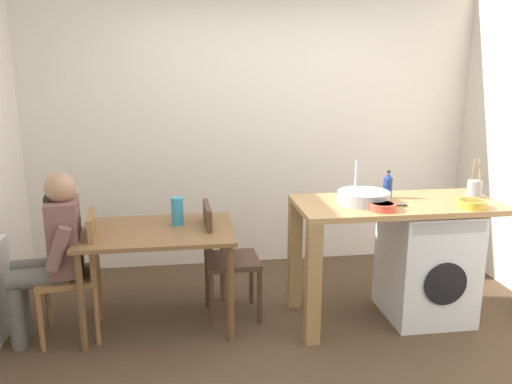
# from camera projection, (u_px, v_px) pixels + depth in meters

# --- Properties ---
(ground_plane) EXTENTS (5.46, 5.46, 0.00)m
(ground_plane) POSITION_uv_depth(u_px,v_px,m) (290.00, 351.00, 3.51)
(ground_plane) COLOR #4C3826
(wall_back) EXTENTS (4.60, 0.10, 2.70)m
(wall_back) POSITION_uv_depth(u_px,v_px,m) (254.00, 125.00, 4.87)
(wall_back) COLOR silver
(wall_back) RESTS_ON ground_plane
(dining_table) EXTENTS (1.10, 0.76, 0.74)m
(dining_table) POSITION_uv_depth(u_px,v_px,m) (157.00, 242.00, 3.74)
(dining_table) COLOR brown
(dining_table) RESTS_ON ground_plane
(chair_person_seat) EXTENTS (0.44, 0.44, 0.90)m
(chair_person_seat) POSITION_uv_depth(u_px,v_px,m) (79.00, 268.00, 3.61)
(chair_person_seat) COLOR olive
(chair_person_seat) RESTS_ON ground_plane
(chair_opposite) EXTENTS (0.41, 0.41, 0.90)m
(chair_opposite) POSITION_uv_depth(u_px,v_px,m) (222.00, 254.00, 3.88)
(chair_opposite) COLOR #4C3323
(chair_opposite) RESTS_ON ground_plane
(seated_person) EXTENTS (0.52, 0.53, 1.20)m
(seated_person) POSITION_uv_depth(u_px,v_px,m) (52.00, 248.00, 3.53)
(seated_person) COLOR #595651
(seated_person) RESTS_ON ground_plane
(kitchen_counter) EXTENTS (1.50, 0.68, 0.92)m
(kitchen_counter) POSITION_uv_depth(u_px,v_px,m) (369.00, 224.00, 3.78)
(kitchen_counter) COLOR tan
(kitchen_counter) RESTS_ON ground_plane
(washing_machine) EXTENTS (0.60, 0.61, 0.86)m
(washing_machine) POSITION_uv_depth(u_px,v_px,m) (426.00, 263.00, 3.92)
(washing_machine) COLOR silver
(washing_machine) RESTS_ON ground_plane
(sink_basin) EXTENTS (0.38, 0.38, 0.09)m
(sink_basin) POSITION_uv_depth(u_px,v_px,m) (364.00, 197.00, 3.73)
(sink_basin) COLOR #9EA0A5
(sink_basin) RESTS_ON kitchen_counter
(tap) EXTENTS (0.02, 0.02, 0.28)m
(tap) POSITION_uv_depth(u_px,v_px,m) (356.00, 179.00, 3.88)
(tap) COLOR #B2B2B7
(tap) RESTS_ON kitchen_counter
(bottle_tall_green) EXTENTS (0.07, 0.07, 0.21)m
(bottle_tall_green) POSITION_uv_depth(u_px,v_px,m) (388.00, 186.00, 3.86)
(bottle_tall_green) COLOR navy
(bottle_tall_green) RESTS_ON kitchen_counter
(mixing_bowl) EXTENTS (0.19, 0.19, 0.05)m
(mixing_bowl) POSITION_uv_depth(u_px,v_px,m) (383.00, 206.00, 3.55)
(mixing_bowl) COLOR #D84C38
(mixing_bowl) RESTS_ON kitchen_counter
(utensil_crock) EXTENTS (0.11, 0.11, 0.30)m
(utensil_crock) POSITION_uv_depth(u_px,v_px,m) (474.00, 188.00, 3.89)
(utensil_crock) COLOR gray
(utensil_crock) RESTS_ON kitchen_counter
(colander) EXTENTS (0.20, 0.20, 0.06)m
(colander) POSITION_uv_depth(u_px,v_px,m) (471.00, 203.00, 3.62)
(colander) COLOR gold
(colander) RESTS_ON kitchen_counter
(vase) EXTENTS (0.09, 0.09, 0.21)m
(vase) POSITION_uv_depth(u_px,v_px,m) (177.00, 211.00, 3.81)
(vase) COLOR teal
(vase) RESTS_ON dining_table
(scissors) EXTENTS (0.15, 0.06, 0.01)m
(scissors) POSITION_uv_depth(u_px,v_px,m) (397.00, 205.00, 3.67)
(scissors) COLOR #B2B2B7
(scissors) RESTS_ON kitchen_counter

